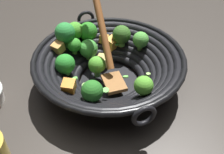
{
  "coord_description": "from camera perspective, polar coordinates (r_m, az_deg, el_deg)",
  "views": [
    {
      "loc": [
        0.04,
        -0.54,
        0.5
      ],
      "look_at": [
        0.01,
        -0.01,
        0.03
      ],
      "focal_mm": 43.52,
      "sensor_mm": 36.0,
      "label": 1
    }
  ],
  "objects": [
    {
      "name": "ground_plane",
      "position": [
        0.74,
        -0.61,
        -1.39
      ],
      "size": [
        4.0,
        4.0,
        0.0
      ],
      "primitive_type": "plane",
      "color": "#332D28"
    },
    {
      "name": "wok",
      "position": [
        0.7,
        -0.94,
        2.61
      ],
      "size": [
        0.39,
        0.41,
        0.26
      ],
      "color": "black",
      "rests_on": "ground"
    },
    {
      "name": "garlic_bulb",
      "position": [
        0.92,
        5.37,
        9.83
      ],
      "size": [
        0.05,
        0.05,
        0.05
      ],
      "primitive_type": "sphere",
      "color": "silver",
      "rests_on": "ground"
    }
  ]
}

